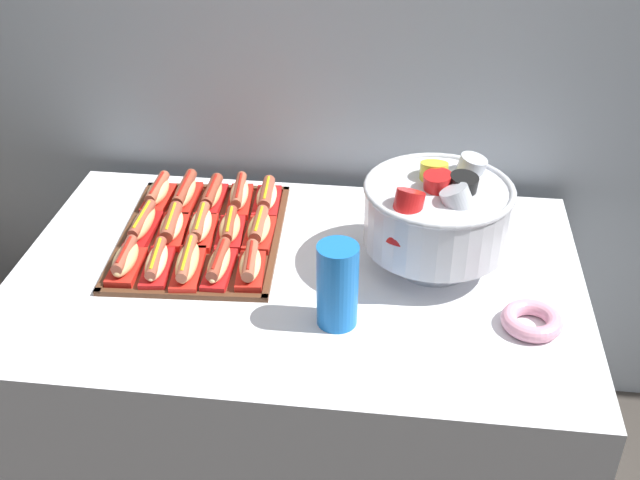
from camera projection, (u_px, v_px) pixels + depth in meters
buffet_table at (299, 382)px, 2.08m from camera, size 1.37×0.89×0.75m
serving_tray at (202, 237)px, 2.02m from camera, size 0.44×0.55×0.01m
hot_dog_0 at (125, 260)px, 1.87m from camera, size 0.07×0.15×0.06m
hot_dog_1 at (157, 263)px, 1.87m from camera, size 0.08×0.17×0.05m
hot_dog_2 at (188, 263)px, 1.86m from camera, size 0.08×0.19×0.06m
hot_dog_3 at (219, 264)px, 1.86m from camera, size 0.06×0.17×0.06m
hot_dog_4 at (250, 265)px, 1.86m from camera, size 0.08×0.16×0.06m
hot_dog_5 at (143, 224)px, 2.01m from camera, size 0.06×0.18×0.06m
hot_dog_6 at (172, 226)px, 2.01m from camera, size 0.09×0.17×0.06m
hot_dog_7 at (201, 226)px, 2.00m from camera, size 0.08×0.17×0.06m
hot_dog_8 at (230, 228)px, 2.00m from camera, size 0.08×0.16×0.06m
hot_dog_9 at (259, 229)px, 2.00m from camera, size 0.07×0.16×0.06m
hot_dog_10 at (158, 193)px, 2.15m from camera, size 0.07×0.15×0.06m
hot_dog_11 at (185, 193)px, 2.14m from camera, size 0.06×0.18×0.06m
hot_dog_12 at (212, 195)px, 2.14m from camera, size 0.06×0.17×0.06m
hot_dog_13 at (239, 195)px, 2.14m from camera, size 0.08×0.18×0.06m
hot_dog_14 at (267, 197)px, 2.13m from camera, size 0.08×0.17×0.06m
punch_bowl at (438, 213)px, 1.84m from camera, size 0.35×0.35×0.27m
cup_stack at (337, 285)px, 1.68m from camera, size 0.09×0.09×0.20m
donut at (532, 321)px, 1.71m from camera, size 0.13×0.13×0.04m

